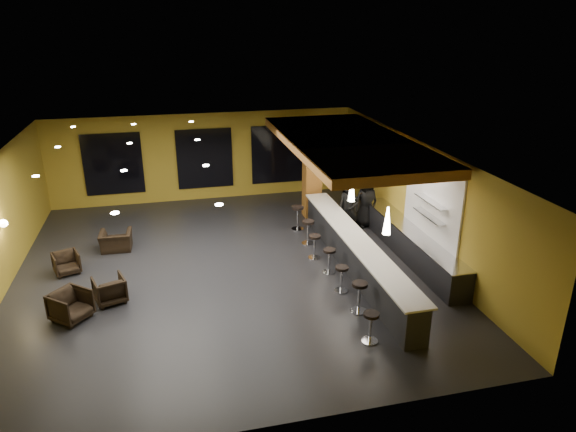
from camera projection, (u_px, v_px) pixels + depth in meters
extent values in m
cube|color=black|center=(227.00, 270.00, 15.28)|extent=(12.00, 13.00, 0.10)
cube|color=black|center=(221.00, 152.00, 13.97)|extent=(12.00, 13.00, 0.10)
cube|color=#A18524|center=(204.00, 157.00, 20.56)|extent=(12.00, 0.10, 3.50)
cube|color=#A18524|center=(270.00, 347.00, 8.69)|extent=(12.00, 0.10, 3.50)
cube|color=#A18524|center=(418.00, 197.00, 15.94)|extent=(0.10, 13.00, 3.50)
cube|color=#B17133|center=(347.00, 143.00, 15.82)|extent=(3.60, 8.00, 0.28)
cube|color=black|center=(113.00, 164.00, 19.72)|extent=(2.20, 0.06, 2.40)
cube|color=black|center=(205.00, 159.00, 20.48)|extent=(2.20, 0.06, 2.40)
cube|color=black|center=(278.00, 154.00, 21.13)|extent=(2.20, 0.06, 2.40)
cube|color=white|center=(432.00, 200.00, 14.92)|extent=(0.06, 3.20, 2.40)
cube|color=black|center=(355.00, 255.00, 14.96)|extent=(0.60, 8.00, 1.00)
cube|color=silver|center=(356.00, 238.00, 14.77)|extent=(0.78, 8.10, 0.05)
cube|color=black|center=(410.00, 244.00, 15.88)|extent=(0.70, 6.00, 0.86)
cube|color=silver|center=(411.00, 230.00, 15.71)|extent=(0.72, 6.00, 0.03)
cube|color=silver|center=(430.00, 216.00, 14.86)|extent=(0.30, 1.50, 0.03)
cube|color=silver|center=(431.00, 201.00, 14.69)|extent=(0.30, 1.50, 0.03)
cube|color=brown|center=(312.00, 171.00, 18.68)|extent=(0.60, 0.60, 3.50)
sphere|color=#FFE5B2|center=(3.00, 223.00, 13.78)|extent=(0.22, 0.22, 0.22)
cone|color=white|center=(387.00, 221.00, 12.48)|extent=(0.20, 0.20, 0.70)
cone|color=white|center=(352.00, 189.00, 14.75)|extent=(0.20, 0.20, 0.70)
cone|color=white|center=(326.00, 166.00, 17.01)|extent=(0.20, 0.20, 0.70)
imported|color=black|center=(348.00, 210.00, 17.22)|extent=(0.79, 0.65, 1.87)
imported|color=black|center=(350.00, 203.00, 17.94)|extent=(1.07, 0.97, 1.80)
imported|color=black|center=(366.00, 201.00, 18.03)|extent=(0.97, 0.70, 1.85)
imported|color=black|center=(71.00, 306.00, 12.56)|extent=(1.16, 1.16, 0.76)
imported|color=black|center=(110.00, 290.00, 13.35)|extent=(0.95, 0.97, 0.70)
imported|color=black|center=(66.00, 263.00, 14.86)|extent=(0.89, 0.90, 0.64)
imported|color=black|center=(116.00, 241.00, 16.35)|extent=(1.00, 0.88, 0.63)
cylinder|color=silver|center=(370.00, 341.00, 11.81)|extent=(0.38, 0.38, 0.03)
cylinder|color=silver|center=(370.00, 328.00, 11.69)|extent=(0.07, 0.07, 0.67)
cylinder|color=black|center=(371.00, 315.00, 11.55)|extent=(0.36, 0.36, 0.08)
cylinder|color=silver|center=(358.00, 311.00, 13.02)|extent=(0.41, 0.41, 0.03)
cylinder|color=silver|center=(359.00, 298.00, 12.89)|extent=(0.07, 0.07, 0.72)
cylinder|color=black|center=(360.00, 284.00, 12.74)|extent=(0.39, 0.39, 0.08)
cylinder|color=silver|center=(341.00, 291.00, 13.99)|extent=(0.37, 0.37, 0.03)
cylinder|color=silver|center=(341.00, 280.00, 13.87)|extent=(0.07, 0.07, 0.66)
cylinder|color=black|center=(342.00, 268.00, 13.74)|extent=(0.36, 0.36, 0.07)
cylinder|color=silver|center=(329.00, 272.00, 15.01)|extent=(0.38, 0.38, 0.03)
cylinder|color=silver|center=(329.00, 262.00, 14.89)|extent=(0.07, 0.07, 0.66)
cylinder|color=black|center=(329.00, 250.00, 14.76)|extent=(0.36, 0.36, 0.08)
cylinder|color=silver|center=(314.00, 257.00, 15.91)|extent=(0.39, 0.39, 0.03)
cylinder|color=silver|center=(314.00, 247.00, 15.79)|extent=(0.07, 0.07, 0.67)
cylinder|color=black|center=(315.00, 237.00, 15.65)|extent=(0.37, 0.37, 0.08)
cylinder|color=silver|center=(308.00, 243.00, 16.91)|extent=(0.41, 0.41, 0.03)
cylinder|color=silver|center=(308.00, 233.00, 16.78)|extent=(0.07, 0.07, 0.72)
cylinder|color=black|center=(308.00, 222.00, 16.64)|extent=(0.39, 0.39, 0.08)
cylinder|color=silver|center=(298.00, 229.00, 18.06)|extent=(0.43, 0.43, 0.03)
cylinder|color=silver|center=(298.00, 219.00, 17.92)|extent=(0.08, 0.08, 0.76)
cylinder|color=black|center=(298.00, 208.00, 17.77)|extent=(0.41, 0.41, 0.09)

